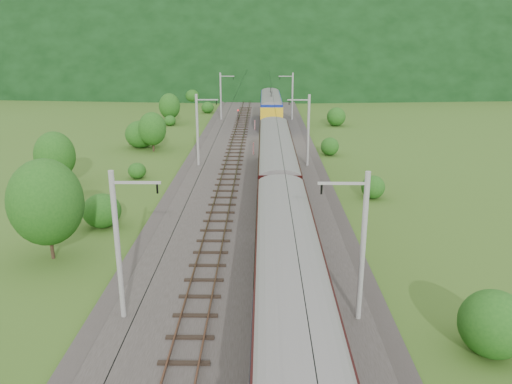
{
  "coord_description": "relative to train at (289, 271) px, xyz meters",
  "views": [
    {
      "loc": [
        1.15,
        -23.12,
        14.59
      ],
      "look_at": [
        0.61,
        14.63,
        2.6
      ],
      "focal_mm": 35.0,
      "sensor_mm": 36.0,
      "label": 1
    }
  ],
  "objects": [
    {
      "name": "signal",
      "position": [
        -5.53,
        63.56,
        -2.38
      ],
      "size": [
        0.22,
        0.22,
        2.0
      ],
      "color": "black",
      "rests_on": "railbed"
    },
    {
      "name": "ground",
      "position": [
        -2.4,
        1.71,
        -3.86
      ],
      "size": [
        600.0,
        600.0,
        0.0
      ],
      "primitive_type": "plane",
      "color": "#3C5A1C",
      "rests_on": "ground"
    },
    {
      "name": "track_right",
      "position": [
        0.0,
        11.71,
        -3.49
      ],
      "size": [
        2.4,
        220.0,
        0.27
      ],
      "color": "#503122",
      "rests_on": "railbed"
    },
    {
      "name": "catenary_right",
      "position": [
        3.72,
        33.71,
        0.64
      ],
      "size": [
        2.54,
        192.28,
        8.0
      ],
      "color": "gray",
      "rests_on": "railbed"
    },
    {
      "name": "catenary_left",
      "position": [
        -8.52,
        33.71,
        0.64
      ],
      "size": [
        2.54,
        192.28,
        8.0
      ],
      "color": "gray",
      "rests_on": "railbed"
    },
    {
      "name": "vegetation_right",
      "position": [
        9.63,
        1.44,
        -2.45
      ],
      "size": [
        6.38,
        103.41,
        3.16
      ],
      "color": "#1C4F15",
      "rests_on": "ground"
    },
    {
      "name": "hazard_post_far",
      "position": [
        -2.43,
        38.99,
        -2.8
      ],
      "size": [
        0.16,
        0.16,
        1.51
      ],
      "primitive_type": "cylinder",
      "color": "red",
      "rests_on": "railbed"
    },
    {
      "name": "track_left",
      "position": [
        -4.8,
        11.71,
        -3.49
      ],
      "size": [
        2.4,
        220.0,
        0.27
      ],
      "color": "#503122",
      "rests_on": "railbed"
    },
    {
      "name": "railbed",
      "position": [
        -2.4,
        11.71,
        -3.71
      ],
      "size": [
        14.0,
        220.0,
        0.3
      ],
      "primitive_type": "cube",
      "color": "#38332D",
      "rests_on": "ground"
    },
    {
      "name": "train",
      "position": [
        0.0,
        0.0,
        0.0
      ],
      "size": [
        3.3,
        133.46,
        5.75
      ],
      "color": "black",
      "rests_on": "ground"
    },
    {
      "name": "mountain_main",
      "position": [
        -2.4,
        261.71,
        -3.86
      ],
      "size": [
        504.0,
        360.0,
        244.0
      ],
      "primitive_type": "ellipsoid",
      "color": "black",
      "rests_on": "ground"
    },
    {
      "name": "vegetation_left",
      "position": [
        -16.92,
        16.45,
        -0.82
      ],
      "size": [
        12.82,
        141.48,
        6.98
      ],
      "color": "#1C4F15",
      "rests_on": "ground"
    },
    {
      "name": "hazard_post_near",
      "position": [
        -2.52,
        55.88,
        -2.8
      ],
      "size": [
        0.16,
        0.16,
        1.5
      ],
      "primitive_type": "cylinder",
      "color": "red",
      "rests_on": "railbed"
    },
    {
      "name": "overhead_wires",
      "position": [
        -2.4,
        11.71,
        3.24
      ],
      "size": [
        4.83,
        198.0,
        0.03
      ],
      "color": "black",
      "rests_on": "ground"
    },
    {
      "name": "mountain_ridge",
      "position": [
        -122.4,
        301.71,
        -3.86
      ],
      "size": [
        336.0,
        280.0,
        132.0
      ],
      "primitive_type": "ellipsoid",
      "color": "black",
      "rests_on": "ground"
    }
  ]
}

